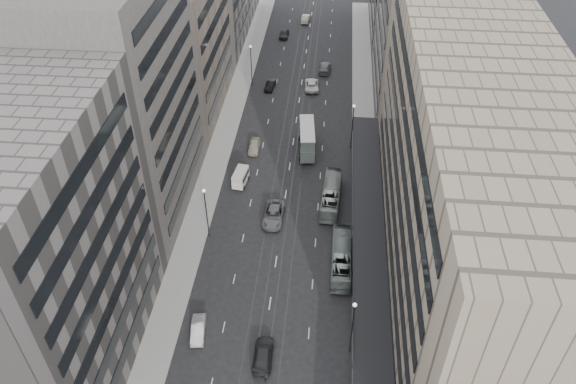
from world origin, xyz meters
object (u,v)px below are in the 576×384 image
(panel_van, at_px, (241,177))
(sedan_1, at_px, (198,330))
(bus_near, at_px, (341,258))
(sedan_2, at_px, (274,215))
(double_decker, at_px, (307,139))
(pedestrian, at_px, (355,363))
(bus_far, at_px, (331,195))

(panel_van, xyz_separation_m, sedan_1, (-0.63, -27.97, -0.62))
(bus_near, distance_m, panel_van, 22.22)
(bus_near, xyz_separation_m, sedan_2, (-9.69, 8.23, -0.61))
(sedan_2, bearing_deg, panel_van, 129.71)
(double_decker, height_order, sedan_1, double_decker)
(double_decker, height_order, pedestrian, double_decker)
(double_decker, height_order, panel_van, double_decker)
(panel_van, height_order, sedan_2, panel_van)
(sedan_1, bearing_deg, bus_far, 52.27)
(double_decker, bearing_deg, pedestrian, -84.54)
(bus_near, bearing_deg, panel_van, -45.27)
(panel_van, relative_size, pedestrian, 2.22)
(sedan_2, xyz_separation_m, pedestrian, (11.39, -23.53, 0.20))
(sedan_2, bearing_deg, bus_near, -38.64)
(bus_near, relative_size, double_decker, 1.24)
(panel_van, height_order, sedan_1, panel_van)
(pedestrian, bearing_deg, bus_far, -108.10)
(bus_far, distance_m, panel_van, 14.31)
(bus_near, distance_m, bus_far, 12.73)
(bus_far, bearing_deg, sedan_1, 62.84)
(panel_van, bearing_deg, bus_near, -37.57)
(bus_far, height_order, sedan_2, bus_far)
(sedan_1, relative_size, sedan_2, 0.70)
(double_decker, xyz_separation_m, panel_van, (-9.55, -9.67, -1.12))
(bus_near, height_order, pedestrian, bus_near)
(sedan_2, bearing_deg, bus_far, 30.40)
(pedestrian, bearing_deg, panel_van, -85.86)
(panel_van, bearing_deg, double_decker, 53.13)
(sedan_2, distance_m, pedestrian, 26.14)
(sedan_1, distance_m, sedan_2, 21.43)
(bus_far, xyz_separation_m, double_decker, (-4.40, 12.85, 0.97))
(bus_far, bearing_deg, bus_near, 100.80)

